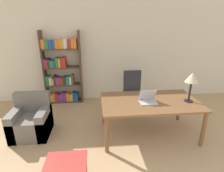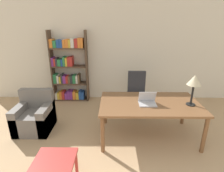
{
  "view_description": "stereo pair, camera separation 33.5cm",
  "coord_description": "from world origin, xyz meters",
  "px_view_note": "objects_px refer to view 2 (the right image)",
  "views": [
    {
      "loc": [
        -0.59,
        -0.37,
        2.11
      ],
      "look_at": [
        -0.29,
        2.78,
        0.98
      ],
      "focal_mm": 28.0,
      "sensor_mm": 36.0,
      "label": 1
    },
    {
      "loc": [
        -0.26,
        -0.38,
        2.11
      ],
      "look_at": [
        -0.29,
        2.78,
        0.98
      ],
      "focal_mm": 28.0,
      "sensor_mm": 36.0,
      "label": 2
    }
  ],
  "objects_px": {
    "office_chair": "(137,95)",
    "armchair": "(35,117)",
    "laptop": "(147,101)",
    "bookshelf": "(68,70)",
    "desk": "(149,106)",
    "table_lamp": "(194,82)",
    "side_table_blue": "(54,167)"
  },
  "relations": [
    {
      "from": "laptop",
      "to": "side_table_blue",
      "type": "bearing_deg",
      "value": -138.25
    },
    {
      "from": "table_lamp",
      "to": "side_table_blue",
      "type": "relative_size",
      "value": 1.05
    },
    {
      "from": "laptop",
      "to": "bookshelf",
      "type": "distance_m",
      "value": 2.62
    },
    {
      "from": "table_lamp",
      "to": "office_chair",
      "type": "height_order",
      "value": "table_lamp"
    },
    {
      "from": "laptop",
      "to": "office_chair",
      "type": "bearing_deg",
      "value": 92.54
    },
    {
      "from": "laptop",
      "to": "bookshelf",
      "type": "bearing_deg",
      "value": 135.91
    },
    {
      "from": "side_table_blue",
      "to": "armchair",
      "type": "relative_size",
      "value": 0.65
    },
    {
      "from": "desk",
      "to": "laptop",
      "type": "bearing_deg",
      "value": -132.89
    },
    {
      "from": "desk",
      "to": "armchair",
      "type": "relative_size",
      "value": 2.25
    },
    {
      "from": "table_lamp",
      "to": "side_table_blue",
      "type": "height_order",
      "value": "table_lamp"
    },
    {
      "from": "laptop",
      "to": "table_lamp",
      "type": "relative_size",
      "value": 0.56
    },
    {
      "from": "side_table_blue",
      "to": "bookshelf",
      "type": "xyz_separation_m",
      "value": [
        -0.53,
        3.03,
        0.46
      ]
    },
    {
      "from": "table_lamp",
      "to": "office_chair",
      "type": "xyz_separation_m",
      "value": [
        -0.83,
        1.11,
        -0.72
      ]
    },
    {
      "from": "laptop",
      "to": "armchair",
      "type": "xyz_separation_m",
      "value": [
        -2.25,
        0.28,
        -0.5
      ]
    },
    {
      "from": "laptop",
      "to": "table_lamp",
      "type": "height_order",
      "value": "table_lamp"
    },
    {
      "from": "office_chair",
      "to": "side_table_blue",
      "type": "bearing_deg",
      "value": -119.61
    },
    {
      "from": "laptop",
      "to": "bookshelf",
      "type": "relative_size",
      "value": 0.16
    },
    {
      "from": "laptop",
      "to": "office_chair",
      "type": "height_order",
      "value": "office_chair"
    },
    {
      "from": "desk",
      "to": "table_lamp",
      "type": "relative_size",
      "value": 3.29
    },
    {
      "from": "office_chair",
      "to": "armchair",
      "type": "relative_size",
      "value": 1.26
    },
    {
      "from": "laptop",
      "to": "desk",
      "type": "bearing_deg",
      "value": 47.11
    },
    {
      "from": "bookshelf",
      "to": "armchair",
      "type": "bearing_deg",
      "value": -103.55
    },
    {
      "from": "side_table_blue",
      "to": "office_chair",
      "type": "bearing_deg",
      "value": 60.39
    },
    {
      "from": "desk",
      "to": "bookshelf",
      "type": "height_order",
      "value": "bookshelf"
    },
    {
      "from": "desk",
      "to": "armchair",
      "type": "bearing_deg",
      "value": 174.56
    },
    {
      "from": "bookshelf",
      "to": "laptop",
      "type": "bearing_deg",
      "value": -44.09
    },
    {
      "from": "side_table_blue",
      "to": "bookshelf",
      "type": "height_order",
      "value": "bookshelf"
    },
    {
      "from": "desk",
      "to": "laptop",
      "type": "xyz_separation_m",
      "value": [
        -0.06,
        -0.06,
        0.13
      ]
    },
    {
      "from": "office_chair",
      "to": "side_table_blue",
      "type": "relative_size",
      "value": 1.94
    },
    {
      "from": "side_table_blue",
      "to": "bookshelf",
      "type": "bearing_deg",
      "value": 99.93
    },
    {
      "from": "desk",
      "to": "office_chair",
      "type": "bearing_deg",
      "value": 96.0
    },
    {
      "from": "armchair",
      "to": "bookshelf",
      "type": "relative_size",
      "value": 0.42
    }
  ]
}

